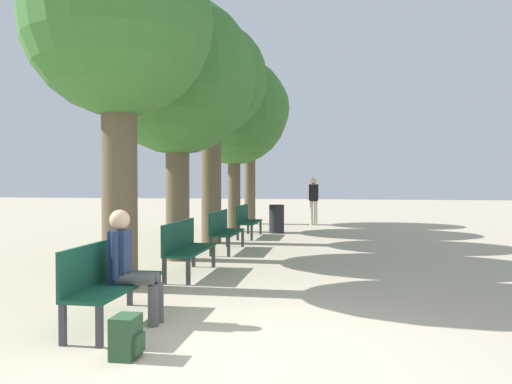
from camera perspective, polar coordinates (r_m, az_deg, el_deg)
ground_plane at (r=4.93m, az=-1.28°, el=-18.15°), size 80.00×80.00×0.00m
bench_row_0 at (r=6.06m, az=-16.51°, el=-9.26°), size 0.48×1.72×0.94m
bench_row_1 at (r=8.79m, az=-8.06°, el=-5.93°), size 0.48×1.72×0.94m
bench_row_2 at (r=11.64m, az=-3.72°, el=-4.15°), size 0.48×1.72×0.94m
bench_row_3 at (r=14.53m, az=-1.11°, el=-3.06°), size 0.48×1.72×0.94m
tree_row_0 at (r=8.18m, az=-15.43°, el=17.64°), size 2.86×2.86×5.47m
tree_row_1 at (r=10.67m, az=-8.99°, el=12.74°), size 3.25×3.25×5.43m
tree_row_2 at (r=13.42m, az=-5.16°, el=12.42°), size 2.95×2.95×5.80m
tree_row_3 at (r=16.21m, az=-2.52°, el=9.21°), size 3.48×3.48×5.64m
tree_row_4 at (r=19.16m, az=-0.70°, el=9.36°), size 3.02×3.02×5.90m
person_seated at (r=5.96m, az=-14.24°, el=-7.87°), size 0.61×0.35×1.31m
backpack at (r=4.95m, az=-14.58°, el=-15.75°), size 0.26×0.29×0.39m
pedestrian_near at (r=18.54m, az=6.60°, el=-0.68°), size 0.36×0.28×1.76m
trash_bin at (r=15.69m, az=2.37°, el=-3.09°), size 0.47×0.47×0.89m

